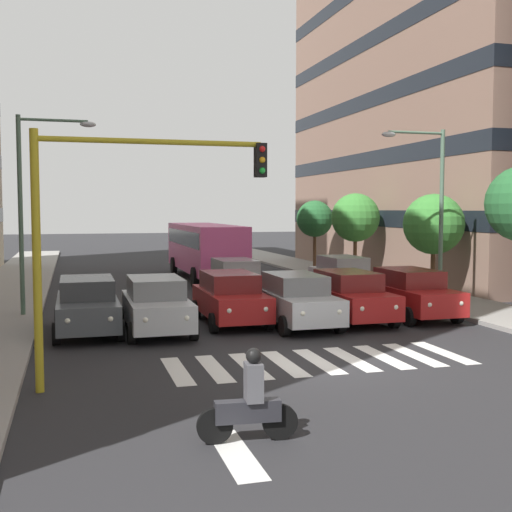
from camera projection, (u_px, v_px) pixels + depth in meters
ground_plane at (318, 361)px, 16.42m from camera, size 180.00×180.00×0.00m
building_left_block_0 at (435, 48)px, 38.29m from camera, size 9.06×23.92×26.72m
crosswalk_markings at (318, 361)px, 16.42m from camera, size 7.65×2.80×0.01m
lane_arrow_1 at (236, 454)px, 10.18m from camera, size 0.50×2.20×0.01m
car_0 at (411, 293)px, 22.96m from camera, size 2.02×4.44×1.72m
car_1 at (349, 296)px, 22.14m from camera, size 2.02×4.44×1.72m
car_2 at (296, 300)px, 21.23m from camera, size 2.02×4.44×1.72m
car_3 at (230, 298)px, 21.75m from camera, size 2.02×4.44×1.72m
car_4 at (156, 305)px, 20.13m from camera, size 2.02×4.44×1.72m
car_5 at (87, 305)px, 20.00m from camera, size 2.02×4.44×1.72m
car_row2_0 at (236, 279)px, 27.50m from camera, size 2.02×4.44×1.72m
car_row2_1 at (344, 275)px, 29.17m from camera, size 2.02×4.44×1.72m
bus_behind_traffic at (205, 245)px, 35.70m from camera, size 2.78×10.50×3.00m
motorcycle_with_rider at (250, 403)px, 10.69m from camera, size 1.70×0.38×1.57m
traffic_light_gantry at (109, 214)px, 13.78m from camera, size 5.05×0.36×5.50m
street_lamp_left at (432, 198)px, 24.60m from camera, size 2.64×0.28×6.71m
street_lamp_right at (33, 194)px, 22.60m from camera, size 2.69×0.28×6.95m
street_tree_1 at (434, 224)px, 27.67m from camera, size 2.60×2.60×4.36m
street_tree_2 at (355, 218)px, 35.11m from camera, size 2.64×2.64×4.56m
street_tree_3 at (315, 219)px, 39.95m from camera, size 2.26×2.26×4.24m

